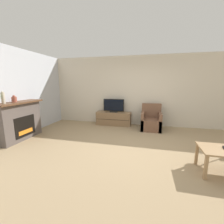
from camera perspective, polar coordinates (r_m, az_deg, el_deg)
ground_plane at (r=4.01m, az=8.66°, el=-13.57°), size 24.00×24.00×0.00m
wall_back at (r=6.02m, az=11.06°, el=7.79°), size 12.00×0.06×2.70m
wall_left at (r=5.34m, az=-33.34°, el=5.87°), size 0.06×12.00×2.70m
fireplace at (r=5.20m, az=-31.78°, el=-2.74°), size 0.49×1.45×1.13m
mantel_vase_left at (r=4.79m, az=-36.14°, el=4.41°), size 0.09×0.09×0.32m
mantel_vase_centre_left at (r=5.02m, az=-33.24°, el=4.14°), size 0.13×0.13×0.20m
tv_stand at (r=6.02m, az=0.63°, el=-2.47°), size 1.36×0.45×0.53m
tv at (r=5.92m, az=0.64°, el=2.28°), size 0.82×0.18×0.52m
armchair at (r=5.62m, az=14.64°, el=-3.46°), size 0.70×0.76×0.92m
remote at (r=3.49m, az=36.98°, el=-10.79°), size 0.08×0.16×0.02m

